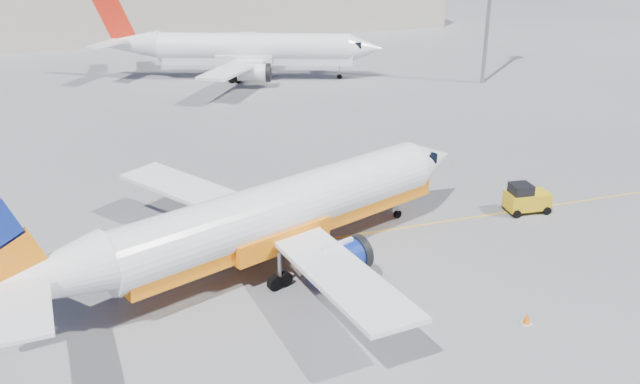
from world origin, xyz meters
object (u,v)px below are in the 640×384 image
object	(u,v)px
gse_tug	(526,198)
main_jet	(267,216)
traffic_cone	(527,318)
second_jet	(245,50)

from	to	relation	value
gse_tug	main_jet	bearing A→B (deg)	-169.06
main_jet	gse_tug	bearing A→B (deg)	-15.11
main_jet	gse_tug	distance (m)	18.45
main_jet	gse_tug	world-z (taller)	main_jet
gse_tug	traffic_cone	distance (m)	13.91
main_jet	traffic_cone	distance (m)	14.67
gse_tug	traffic_cone	bearing A→B (deg)	-118.25
main_jet	second_jet	world-z (taller)	second_jet
traffic_cone	main_jet	bearing A→B (deg)	137.85
second_jet	gse_tug	size ratio (longest dim) A/B	10.89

